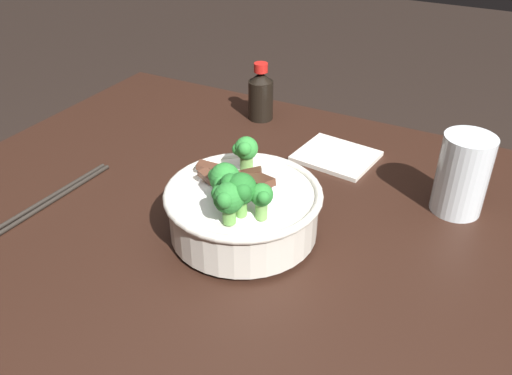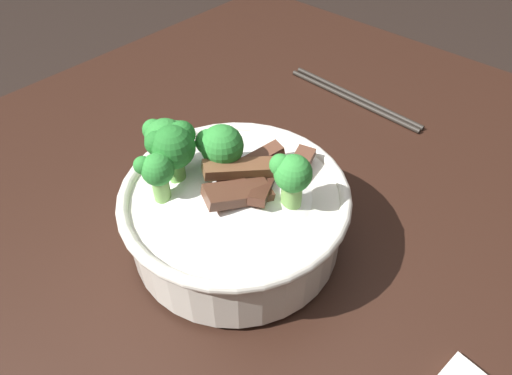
{
  "view_description": "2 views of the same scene",
  "coord_description": "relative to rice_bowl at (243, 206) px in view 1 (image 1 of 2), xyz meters",
  "views": [
    {
      "loc": [
        -0.22,
        0.54,
        1.29
      ],
      "look_at": [
        0.08,
        -0.01,
        0.89
      ],
      "focal_mm": 37.47,
      "sensor_mm": 36.0,
      "label": 1
    },
    {
      "loc": [
        -0.12,
        -0.22,
        1.18
      ],
      "look_at": [
        0.1,
        -0.02,
        0.89
      ],
      "focal_mm": 31.64,
      "sensor_mm": 36.0,
      "label": 2
    }
  ],
  "objects": [
    {
      "name": "rice_bowl",
      "position": [
        0.0,
        0.0,
        0.0
      ],
      "size": [
        0.23,
        0.23,
        0.14
      ],
      "color": "silver",
      "rests_on": "dining_table"
    },
    {
      "name": "folded_napkin",
      "position": [
        -0.04,
        -0.28,
        -0.05
      ],
      "size": [
        0.15,
        0.13,
        0.01
      ],
      "primitive_type": "cube",
      "rotation": [
        0.0,
        0.0,
        -0.12
      ],
      "color": "silver",
      "rests_on": "dining_table"
    },
    {
      "name": "chopsticks_pair",
      "position": [
        0.32,
        0.06,
        -0.05
      ],
      "size": [
        0.03,
        0.23,
        0.01
      ],
      "color": "#28231E",
      "rests_on": "dining_table"
    },
    {
      "name": "dining_table",
      "position": [
        -0.09,
        -0.0,
        -0.21
      ],
      "size": [
        1.31,
        0.93,
        0.8
      ],
      "color": "black",
      "rests_on": "ground"
    },
    {
      "name": "soy_sauce_bottle",
      "position": [
        0.16,
        -0.37,
        0.0
      ],
      "size": [
        0.05,
        0.05,
        0.12
      ],
      "color": "black",
      "rests_on": "dining_table"
    },
    {
      "name": "drinking_glass",
      "position": [
        -0.26,
        -0.22,
        0.01
      ],
      "size": [
        0.08,
        0.08,
        0.13
      ],
      "color": "white",
      "rests_on": "dining_table"
    }
  ]
}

